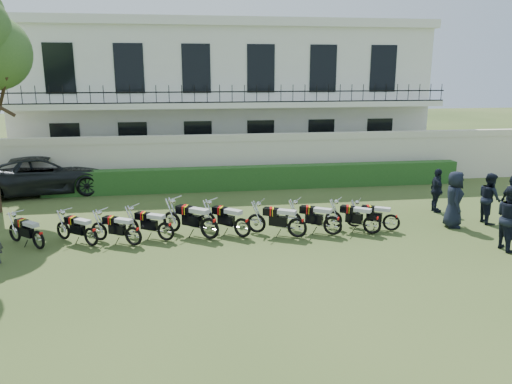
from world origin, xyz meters
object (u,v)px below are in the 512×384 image
at_px(motorcycle_5, 242,223).
at_px(motorcycle_6, 297,223).
at_px(motorcycle_4, 210,223).
at_px(motorcycle_9, 392,218).
at_px(motorcycle_1, 91,232).
at_px(motorcycle_7, 333,221).
at_px(officer_2, 512,205).
at_px(motorcycle_8, 372,220).
at_px(suv, 46,174).
at_px(officer_1, 511,218).
at_px(motorcycle_2, 133,232).
at_px(officer_4, 489,198).
at_px(officer_5, 437,190).
at_px(motorcycle_0, 38,235).
at_px(officer_3, 454,199).
at_px(motorcycle_3, 166,227).

relative_size(motorcycle_5, motorcycle_6, 0.87).
bearing_deg(motorcycle_4, motorcycle_9, -53.25).
bearing_deg(motorcycle_5, motorcycle_9, -50.69).
bearing_deg(motorcycle_1, motorcycle_6, -52.94).
xyz_separation_m(motorcycle_7, officer_2, (5.54, -0.68, 0.48)).
relative_size(motorcycle_7, motorcycle_8, 1.08).
xyz_separation_m(motorcycle_5, suv, (-7.42, 7.04, 0.30)).
distance_m(motorcycle_4, motorcycle_6, 2.67).
height_order(motorcycle_8, officer_1, officer_1).
bearing_deg(officer_2, motorcycle_8, 87.56).
height_order(motorcycle_2, officer_4, officer_4).
bearing_deg(motorcycle_5, motorcycle_2, 134.92).
bearing_deg(officer_5, motorcycle_0, 106.51).
distance_m(suv, officer_3, 15.98).
bearing_deg(motorcycle_6, officer_2, -66.12).
xyz_separation_m(motorcycle_6, motorcycle_7, (1.14, 0.07, -0.01)).
bearing_deg(motorcycle_6, officer_3, -56.69).
xyz_separation_m(motorcycle_0, motorcycle_3, (3.59, 0.19, 0.02)).
bearing_deg(motorcycle_1, motorcycle_0, 130.81).
distance_m(motorcycle_3, motorcycle_9, 7.10).
bearing_deg(motorcycle_1, motorcycle_4, -49.94).
xyz_separation_m(motorcycle_0, officer_1, (13.34, -1.95, 0.50)).
relative_size(motorcycle_2, motorcycle_9, 1.03).
xyz_separation_m(motorcycle_3, officer_3, (9.29, 0.08, 0.47)).
relative_size(motorcycle_3, officer_1, 0.86).
xyz_separation_m(motorcycle_4, officer_5, (8.32, 1.88, 0.27)).
bearing_deg(motorcycle_0, officer_3, -46.34).
xyz_separation_m(suv, officer_1, (14.85, -9.16, 0.16)).
distance_m(motorcycle_0, officer_4, 14.31).
bearing_deg(officer_1, motorcycle_5, 76.25).
bearing_deg(motorcycle_6, motorcycle_4, 113.62).
bearing_deg(officer_1, motorcycle_8, 63.80).
height_order(motorcycle_3, officer_5, officer_5).
bearing_deg(officer_5, suv, 78.44).
height_order(motorcycle_5, motorcycle_7, motorcycle_5).
xyz_separation_m(motorcycle_9, officer_2, (3.56, -0.81, 0.52)).
height_order(suv, officer_2, officer_2).
height_order(motorcycle_1, motorcycle_6, motorcycle_6).
bearing_deg(motorcycle_2, motorcycle_6, -59.79).
distance_m(motorcycle_0, motorcycle_2, 2.67).
height_order(motorcycle_0, motorcycle_5, motorcycle_5).
height_order(motorcycle_9, suv, suv).
height_order(motorcycle_3, motorcycle_9, motorcycle_3).
bearing_deg(motorcycle_9, motorcycle_0, 119.47).
bearing_deg(motorcycle_0, motorcycle_4, -45.95).
distance_m(motorcycle_2, motorcycle_5, 3.25).
bearing_deg(officer_1, motorcycle_6, 74.53).
xyz_separation_m(motorcycle_7, officer_5, (4.51, 2.07, 0.32)).
distance_m(officer_3, officer_4, 1.44).
bearing_deg(officer_4, suv, 73.05).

